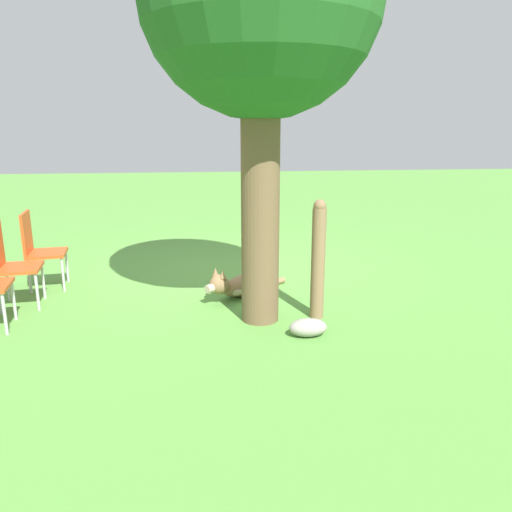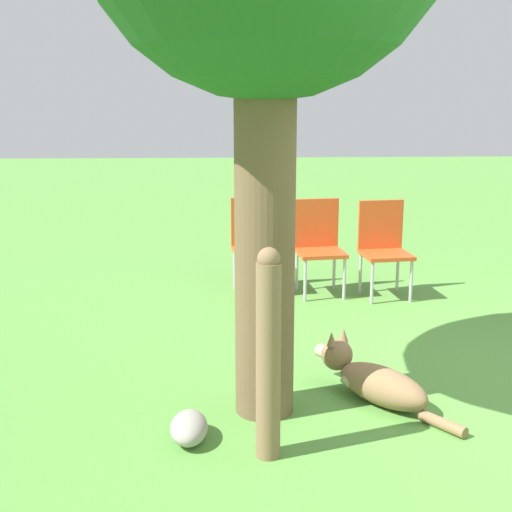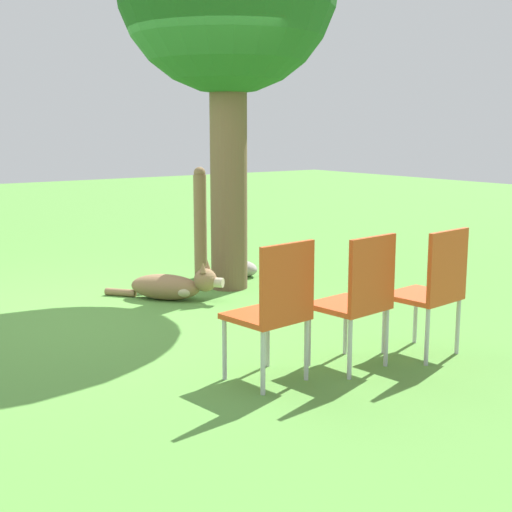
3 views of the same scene
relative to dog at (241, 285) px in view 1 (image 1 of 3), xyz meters
name	(u,v)px [view 1 (image 1 of 3)]	position (x,y,z in m)	size (l,w,h in m)	color
ground_plane	(233,280)	(0.05, -0.61, -0.13)	(30.00, 30.00, 0.00)	#56933D
dog	(241,285)	(0.00, 0.00, 0.00)	(0.99, 0.81, 0.39)	olive
fence_post	(318,259)	(-0.69, 0.72, 0.47)	(0.14, 0.14, 1.19)	#846647
red_chair_0	(38,246)	(2.31, -0.56, 0.38)	(0.47, 0.49, 0.91)	#D14C1E
red_chair_1	(10,260)	(2.42, 0.05, 0.38)	(0.47, 0.49, 0.91)	#D14C1E
garden_rock	(308,327)	(-0.51, 1.17, -0.05)	(0.35, 0.22, 0.16)	gray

